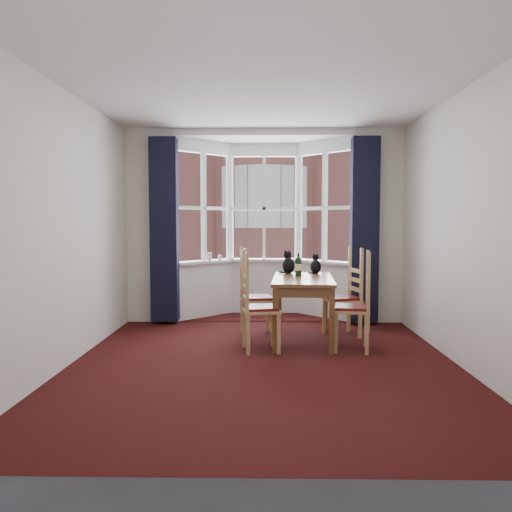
{
  "coord_description": "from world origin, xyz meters",
  "views": [
    {
      "loc": [
        0.01,
        -5.01,
        1.47
      ],
      "look_at": [
        -0.1,
        1.05,
        1.05
      ],
      "focal_mm": 35.0,
      "sensor_mm": 36.0,
      "label": 1
    }
  ],
  "objects_px": {
    "cat_right": "(316,266)",
    "candle_short": "(220,258)",
    "cat_left": "(288,264)",
    "chair_left_far": "(250,299)",
    "chair_right_near": "(360,309)",
    "chair_right_far": "(349,299)",
    "chair_left_near": "(253,310)",
    "wine_bottle": "(298,266)",
    "dining_table": "(303,286)",
    "candle_tall": "(210,257)"
  },
  "relations": [
    {
      "from": "cat_left",
      "to": "candle_short",
      "type": "distance_m",
      "value": 1.44
    },
    {
      "from": "dining_table",
      "to": "candle_short",
      "type": "xyz_separation_m",
      "value": [
        -1.16,
        1.55,
        0.24
      ]
    },
    {
      "from": "cat_left",
      "to": "chair_right_near",
      "type": "bearing_deg",
      "value": -52.13
    },
    {
      "from": "chair_right_near",
      "to": "cat_left",
      "type": "relative_size",
      "value": 2.89
    },
    {
      "from": "chair_left_far",
      "to": "wine_bottle",
      "type": "relative_size",
      "value": 3.04
    },
    {
      "from": "chair_left_far",
      "to": "candle_tall",
      "type": "height_order",
      "value": "candle_tall"
    },
    {
      "from": "cat_left",
      "to": "cat_right",
      "type": "bearing_deg",
      "value": -2.99
    },
    {
      "from": "cat_left",
      "to": "cat_right",
      "type": "distance_m",
      "value": 0.36
    },
    {
      "from": "chair_right_near",
      "to": "chair_right_far",
      "type": "height_order",
      "value": "same"
    },
    {
      "from": "cat_left",
      "to": "wine_bottle",
      "type": "height_order",
      "value": "cat_left"
    },
    {
      "from": "chair_left_far",
      "to": "wine_bottle",
      "type": "height_order",
      "value": "wine_bottle"
    },
    {
      "from": "chair_right_far",
      "to": "cat_left",
      "type": "xyz_separation_m",
      "value": [
        -0.77,
        0.24,
        0.43
      ]
    },
    {
      "from": "chair_right_near",
      "to": "cat_left",
      "type": "distance_m",
      "value": 1.32
    },
    {
      "from": "chair_left_near",
      "to": "chair_right_far",
      "type": "bearing_deg",
      "value": 32.85
    },
    {
      "from": "dining_table",
      "to": "cat_left",
      "type": "distance_m",
      "value": 0.59
    },
    {
      "from": "chair_left_near",
      "to": "cat_left",
      "type": "bearing_deg",
      "value": 66.34
    },
    {
      "from": "cat_right",
      "to": "candle_short",
      "type": "relative_size",
      "value": 3.2
    },
    {
      "from": "cat_left",
      "to": "chair_right_far",
      "type": "bearing_deg",
      "value": -17.51
    },
    {
      "from": "chair_left_near",
      "to": "wine_bottle",
      "type": "bearing_deg",
      "value": 50.84
    },
    {
      "from": "chair_right_near",
      "to": "candle_short",
      "type": "distance_m",
      "value": 2.72
    },
    {
      "from": "chair_left_near",
      "to": "candle_short",
      "type": "height_order",
      "value": "candle_short"
    },
    {
      "from": "chair_right_near",
      "to": "chair_right_far",
      "type": "distance_m",
      "value": 0.74
    },
    {
      "from": "chair_right_near",
      "to": "wine_bottle",
      "type": "relative_size",
      "value": 3.04
    },
    {
      "from": "chair_right_near",
      "to": "wine_bottle",
      "type": "bearing_deg",
      "value": 135.39
    },
    {
      "from": "wine_bottle",
      "to": "cat_right",
      "type": "bearing_deg",
      "value": 52.01
    },
    {
      "from": "candle_tall",
      "to": "dining_table",
      "type": "bearing_deg",
      "value": -49.14
    },
    {
      "from": "cat_right",
      "to": "chair_left_far",
      "type": "bearing_deg",
      "value": -163.67
    },
    {
      "from": "dining_table",
      "to": "cat_right",
      "type": "relative_size",
      "value": 5.04
    },
    {
      "from": "dining_table",
      "to": "cat_right",
      "type": "distance_m",
      "value": 0.58
    },
    {
      "from": "cat_right",
      "to": "wine_bottle",
      "type": "distance_m",
      "value": 0.41
    },
    {
      "from": "chair_right_near",
      "to": "cat_right",
      "type": "distance_m",
      "value": 1.13
    },
    {
      "from": "chair_left_near",
      "to": "chair_right_near",
      "type": "distance_m",
      "value": 1.21
    },
    {
      "from": "chair_right_near",
      "to": "cat_right",
      "type": "relative_size",
      "value": 3.33
    },
    {
      "from": "chair_right_near",
      "to": "chair_right_far",
      "type": "bearing_deg",
      "value": 89.96
    },
    {
      "from": "chair_right_near",
      "to": "candle_short",
      "type": "relative_size",
      "value": 10.67
    },
    {
      "from": "chair_right_far",
      "to": "cat_right",
      "type": "xyz_separation_m",
      "value": [
        -0.41,
        0.22,
        0.41
      ]
    },
    {
      "from": "chair_right_far",
      "to": "candle_tall",
      "type": "height_order",
      "value": "candle_tall"
    },
    {
      "from": "chair_left_far",
      "to": "chair_right_far",
      "type": "bearing_deg",
      "value": 1.37
    },
    {
      "from": "chair_right_near",
      "to": "candle_short",
      "type": "height_order",
      "value": "candle_short"
    },
    {
      "from": "wine_bottle",
      "to": "cat_left",
      "type": "bearing_deg",
      "value": 108.11
    },
    {
      "from": "chair_left_far",
      "to": "cat_right",
      "type": "xyz_separation_m",
      "value": [
        0.86,
        0.25,
        0.41
      ]
    },
    {
      "from": "cat_right",
      "to": "candle_short",
      "type": "xyz_separation_m",
      "value": [
        -1.37,
        1.05,
        0.03
      ]
    },
    {
      "from": "chair_left_near",
      "to": "chair_right_far",
      "type": "relative_size",
      "value": 1.0
    },
    {
      "from": "chair_left_near",
      "to": "chair_left_far",
      "type": "xyz_separation_m",
      "value": [
        -0.05,
        0.75,
        0.0
      ]
    },
    {
      "from": "chair_right_far",
      "to": "cat_right",
      "type": "bearing_deg",
      "value": 151.23
    },
    {
      "from": "candle_short",
      "to": "chair_left_far",
      "type": "bearing_deg",
      "value": -68.86
    },
    {
      "from": "chair_right_near",
      "to": "wine_bottle",
      "type": "height_order",
      "value": "wine_bottle"
    },
    {
      "from": "dining_table",
      "to": "chair_left_near",
      "type": "bearing_deg",
      "value": -140.19
    },
    {
      "from": "candle_tall",
      "to": "chair_right_far",
      "type": "bearing_deg",
      "value": -32.76
    },
    {
      "from": "dining_table",
      "to": "chair_right_far",
      "type": "relative_size",
      "value": 1.51
    }
  ]
}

